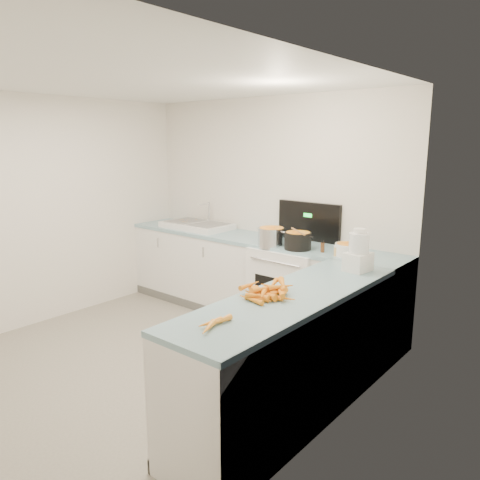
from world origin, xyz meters
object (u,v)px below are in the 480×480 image
Objects in this scene: mixing_bowl at (348,250)px; steel_pot at (271,237)px; sink at (197,225)px; extract_bottle at (323,248)px; spice_jar at (336,252)px; stove at (293,287)px; food_processor at (358,253)px; black_pot at (298,242)px.

steel_pot is at bearing -173.27° from mixing_bowl.
extract_bottle is at bearing -4.01° from sink.
spice_jar is at bearing -4.93° from sink.
stove reaches higher than extract_bottle.
stove is at bearing 46.96° from steel_pot.
mixing_bowl is 0.69× the size of food_processor.
spice_jar is (0.75, 0.02, -0.04)m from steel_pot.
steel_pot is at bearing -8.47° from sink.
stove is at bearing 133.61° from black_pot.
food_processor is (2.43, -0.53, 0.12)m from sink.
stove reaches higher than food_processor.
black_pot is 0.75× the size of food_processor.
black_pot reaches higher than mixing_bowl.
spice_jar is at bearing -14.48° from extract_bottle.
extract_bottle reaches higher than spice_jar.
sink is (-1.45, 0.02, 0.50)m from stove.
sink is at bearing 167.67° from food_processor.
steel_pot is 0.83m from mixing_bowl.
black_pot is 3.19× the size of spice_jar.
steel_pot is at bearing -173.93° from extract_bottle.
mixing_bowl is (0.66, -0.08, 0.52)m from stove.
steel_pot is (-0.16, -0.18, 0.55)m from stove.
sink is at bearing 179.38° from stove.
steel_pot reaches higher than mixing_bowl.
black_pot is 0.44m from spice_jar.
sink is 2.49m from food_processor.
steel_pot is 0.58m from extract_bottle.
stove reaches higher than spice_jar.
mixing_bowl is 0.55m from food_processor.
black_pot is at bearing 179.78° from spice_jar.
steel_pot is 3.31× the size of spice_jar.
steel_pot is at bearing -178.81° from spice_jar.
spice_jar is at bearing -15.28° from stove.
black_pot is 1.08× the size of mixing_bowl.
sink is 1.30m from steel_pot.
stove is 1.54m from sink.
black_pot is (0.15, -0.16, 0.54)m from stove.
sink is 2.12m from mixing_bowl.
black_pot is (0.31, 0.02, -0.01)m from steel_pot.
sink is 9.04× the size of extract_bottle.
black_pot reaches higher than extract_bottle.
sink reaches higher than spice_jar.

